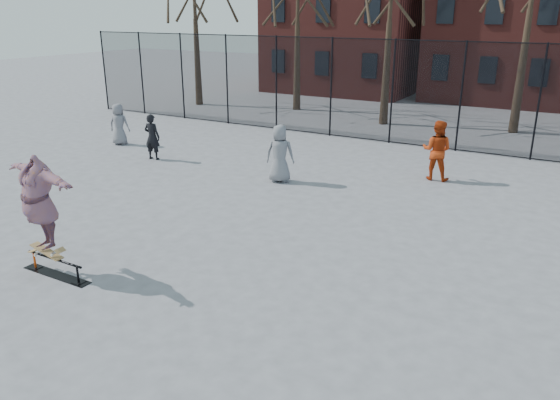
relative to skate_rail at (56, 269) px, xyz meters
The scene contains 9 objects.
ground 3.55m from the skate_rail, 22.26° to the left, with size 100.00×100.00×0.00m, color slate.
skate_rail is the anchor object (origin of this frame).
skateboard 0.35m from the skate_rail, behind, with size 0.84×0.20×0.10m, color olive, non-canonical shape.
skater 1.28m from the skate_rail, behind, with size 2.30×0.63×1.87m, color #5F3689.
bystander_grey 11.38m from the skate_rail, 129.17° to the left, with size 0.78×0.51×1.60m, color slate.
bystander_black 9.00m from the skate_rail, 120.14° to the left, with size 0.58×0.38×1.60m, color black.
bystander_red 11.39m from the skate_rail, 65.16° to the left, with size 0.90×0.70×1.86m, color #AA320F.
bystander_extra 7.76m from the skate_rail, 84.75° to the left, with size 0.87×0.56×1.77m, color slate.
fence 14.83m from the skate_rail, 77.16° to the left, with size 34.03×0.07×4.00m.
Camera 1 is at (5.48, -7.58, 5.01)m, focal length 35.00 mm.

